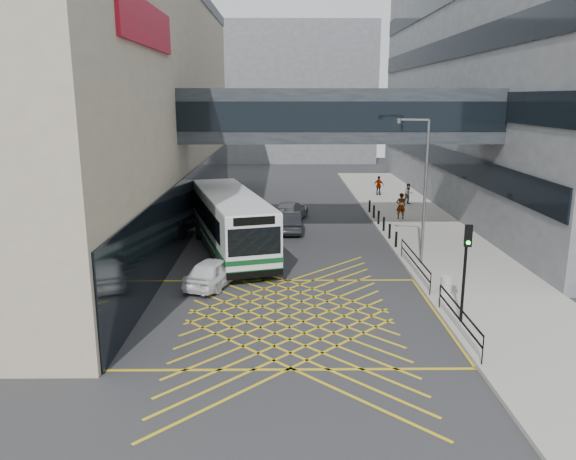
{
  "coord_description": "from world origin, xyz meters",
  "views": [
    {
      "loc": [
        -0.25,
        -20.99,
        8.54
      ],
      "look_at": [
        0.0,
        4.0,
        2.6
      ],
      "focal_mm": 35.0,
      "sensor_mm": 36.0,
      "label": 1
    }
  ],
  "objects_px": {
    "car_silver": "(290,210)",
    "street_lamp": "(422,183)",
    "litter_bin": "(446,286)",
    "car_white": "(214,271)",
    "traffic_light": "(466,260)",
    "pedestrian_b": "(408,194)",
    "bus": "(230,221)",
    "pedestrian_c": "(379,186)",
    "pedestrian_a": "(401,206)",
    "car_dark": "(290,222)"
  },
  "relations": [
    {
      "from": "pedestrian_b",
      "to": "pedestrian_c",
      "type": "xyz_separation_m",
      "value": [
        -1.66,
        4.26,
        0.01
      ]
    },
    {
      "from": "car_white",
      "to": "car_dark",
      "type": "distance_m",
      "value": 11.2
    },
    {
      "from": "pedestrian_b",
      "to": "car_dark",
      "type": "bearing_deg",
      "value": -156.63
    },
    {
      "from": "litter_bin",
      "to": "car_white",
      "type": "bearing_deg",
      "value": 169.81
    },
    {
      "from": "pedestrian_c",
      "to": "pedestrian_b",
      "type": "bearing_deg",
      "value": 143.5
    },
    {
      "from": "car_white",
      "to": "street_lamp",
      "type": "relative_size",
      "value": 0.58
    },
    {
      "from": "street_lamp",
      "to": "pedestrian_c",
      "type": "xyz_separation_m",
      "value": [
        1.42,
        20.62,
        -3.35
      ]
    },
    {
      "from": "pedestrian_a",
      "to": "pedestrian_c",
      "type": "relative_size",
      "value": 1.1
    },
    {
      "from": "car_silver",
      "to": "street_lamp",
      "type": "bearing_deg",
      "value": 134.86
    },
    {
      "from": "car_white",
      "to": "traffic_light",
      "type": "distance_m",
      "value": 11.3
    },
    {
      "from": "car_dark",
      "to": "pedestrian_a",
      "type": "bearing_deg",
      "value": -158.08
    },
    {
      "from": "car_dark",
      "to": "litter_bin",
      "type": "relative_size",
      "value": 5.17
    },
    {
      "from": "pedestrian_c",
      "to": "litter_bin",
      "type": "bearing_deg",
      "value": 119.17
    },
    {
      "from": "litter_bin",
      "to": "pedestrian_b",
      "type": "bearing_deg",
      "value": 81.91
    },
    {
      "from": "bus",
      "to": "litter_bin",
      "type": "distance_m",
      "value": 12.64
    },
    {
      "from": "litter_bin",
      "to": "pedestrian_c",
      "type": "height_order",
      "value": "pedestrian_c"
    },
    {
      "from": "pedestrian_c",
      "to": "street_lamp",
      "type": "bearing_deg",
      "value": 118.3
    },
    {
      "from": "car_silver",
      "to": "street_lamp",
      "type": "height_order",
      "value": "street_lamp"
    },
    {
      "from": "litter_bin",
      "to": "pedestrian_a",
      "type": "relative_size",
      "value": 0.46
    },
    {
      "from": "car_silver",
      "to": "pedestrian_b",
      "type": "xyz_separation_m",
      "value": [
        9.6,
        5.34,
        0.24
      ]
    },
    {
      "from": "car_silver",
      "to": "litter_bin",
      "type": "distance_m",
      "value": 17.22
    },
    {
      "from": "car_dark",
      "to": "litter_bin",
      "type": "height_order",
      "value": "car_dark"
    },
    {
      "from": "pedestrian_b",
      "to": "car_white",
      "type": "bearing_deg",
      "value": -143.4
    },
    {
      "from": "pedestrian_a",
      "to": "street_lamp",
      "type": "bearing_deg",
      "value": 79.07
    },
    {
      "from": "litter_bin",
      "to": "pedestrian_a",
      "type": "bearing_deg",
      "value": 85.46
    },
    {
      "from": "car_silver",
      "to": "pedestrian_b",
      "type": "distance_m",
      "value": 10.99
    },
    {
      "from": "car_dark",
      "to": "pedestrian_b",
      "type": "height_order",
      "value": "pedestrian_b"
    },
    {
      "from": "car_white",
      "to": "pedestrian_a",
      "type": "bearing_deg",
      "value": -110.3
    },
    {
      "from": "traffic_light",
      "to": "pedestrian_a",
      "type": "relative_size",
      "value": 2.1
    },
    {
      "from": "traffic_light",
      "to": "pedestrian_b",
      "type": "height_order",
      "value": "traffic_light"
    },
    {
      "from": "car_dark",
      "to": "car_silver",
      "type": "distance_m",
      "value": 3.47
    },
    {
      "from": "car_silver",
      "to": "traffic_light",
      "type": "xyz_separation_m",
      "value": [
        6.31,
        -18.97,
        1.92
      ]
    },
    {
      "from": "litter_bin",
      "to": "pedestrian_a",
      "type": "xyz_separation_m",
      "value": [
        1.25,
        15.68,
        0.5
      ]
    },
    {
      "from": "car_silver",
      "to": "pedestrian_a",
      "type": "bearing_deg",
      "value": -167.47
    },
    {
      "from": "bus",
      "to": "car_white",
      "type": "height_order",
      "value": "bus"
    },
    {
      "from": "car_silver",
      "to": "traffic_light",
      "type": "relative_size",
      "value": 1.23
    },
    {
      "from": "car_silver",
      "to": "litter_bin",
      "type": "relative_size",
      "value": 5.64
    },
    {
      "from": "car_silver",
      "to": "pedestrian_c",
      "type": "height_order",
      "value": "pedestrian_c"
    },
    {
      "from": "pedestrian_a",
      "to": "pedestrian_b",
      "type": "height_order",
      "value": "pedestrian_a"
    },
    {
      "from": "bus",
      "to": "traffic_light",
      "type": "xyz_separation_m",
      "value": [
        9.73,
        -10.7,
        0.86
      ]
    },
    {
      "from": "car_white",
      "to": "pedestrian_c",
      "type": "relative_size",
      "value": 2.58
    },
    {
      "from": "bus",
      "to": "pedestrian_c",
      "type": "height_order",
      "value": "bus"
    },
    {
      "from": "car_white",
      "to": "pedestrian_b",
      "type": "height_order",
      "value": "pedestrian_b"
    },
    {
      "from": "traffic_light",
      "to": "car_white",
      "type": "bearing_deg",
      "value": 161.2
    },
    {
      "from": "street_lamp",
      "to": "pedestrian_a",
      "type": "distance_m",
      "value": 11.34
    },
    {
      "from": "car_white",
      "to": "pedestrian_b",
      "type": "xyz_separation_m",
      "value": [
        13.28,
        19.4,
        0.3
      ]
    },
    {
      "from": "traffic_light",
      "to": "litter_bin",
      "type": "bearing_deg",
      "value": 92.34
    },
    {
      "from": "litter_bin",
      "to": "street_lamp",
      "type": "bearing_deg",
      "value": 90.64
    },
    {
      "from": "car_dark",
      "to": "car_silver",
      "type": "height_order",
      "value": "car_silver"
    },
    {
      "from": "car_white",
      "to": "litter_bin",
      "type": "height_order",
      "value": "car_white"
    }
  ]
}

